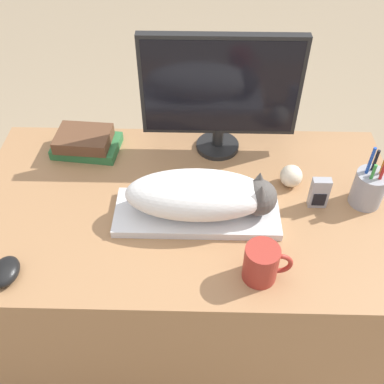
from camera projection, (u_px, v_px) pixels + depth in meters
name	position (u px, v px, depth m)	size (l,w,h in m)	color
desk	(188.00, 273.00, 1.57)	(1.27, 0.72, 0.71)	#9E7047
keyboard	(197.00, 213.00, 1.28)	(0.47, 0.17, 0.02)	silver
cat	(205.00, 195.00, 1.23)	(0.42, 0.17, 0.13)	white
monitor	(220.00, 90.00, 1.35)	(0.48, 0.14, 0.40)	black
computer_mouse	(5.00, 272.00, 1.13)	(0.07, 0.09, 0.04)	black
coffee_mug	(262.00, 263.00, 1.10)	(0.12, 0.09, 0.11)	#9E2D23
pen_cup	(369.00, 188.00, 1.29)	(0.09, 0.09, 0.20)	#939399
baseball	(291.00, 176.00, 1.36)	(0.07, 0.07, 0.07)	beige
phone	(319.00, 193.00, 1.28)	(0.05, 0.03, 0.10)	#99999E
book_stack	(85.00, 142.00, 1.47)	(0.23, 0.16, 0.07)	#2D6B38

